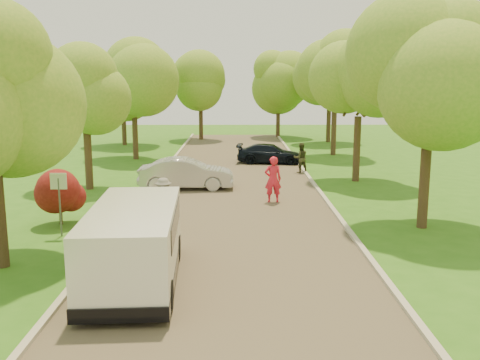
{
  "coord_description": "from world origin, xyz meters",
  "views": [
    {
      "loc": [
        0.14,
        -13.52,
        5.21
      ],
      "look_at": [
        0.28,
        7.38,
        1.3
      ],
      "focal_mm": 40.0,
      "sensor_mm": 36.0,
      "label": 1
    }
  ],
  "objects_px": {
    "person_olive": "(301,158)",
    "street_sign": "(59,191)",
    "longboard": "(164,223)",
    "person_striped": "(273,180)",
    "skateboarder": "(164,200)",
    "dark_sedan": "(270,154)",
    "silver_sedan": "(186,174)",
    "minivan": "(134,243)"
  },
  "relations": [
    {
      "from": "skateboarder",
      "to": "dark_sedan",
      "type": "bearing_deg",
      "value": -124.89
    },
    {
      "from": "person_striped",
      "to": "person_olive",
      "type": "height_order",
      "value": "person_striped"
    },
    {
      "from": "person_olive",
      "to": "street_sign",
      "type": "bearing_deg",
      "value": 41.39
    },
    {
      "from": "street_sign",
      "to": "person_striped",
      "type": "xyz_separation_m",
      "value": [
        7.51,
        5.05,
        -0.56
      ]
    },
    {
      "from": "street_sign",
      "to": "dark_sedan",
      "type": "xyz_separation_m",
      "value": [
        8.1,
        16.09,
        -0.95
      ]
    },
    {
      "from": "person_striped",
      "to": "person_olive",
      "type": "relative_size",
      "value": 1.18
    },
    {
      "from": "longboard",
      "to": "person_striped",
      "type": "xyz_separation_m",
      "value": [
        4.21,
        3.72,
        0.91
      ]
    },
    {
      "from": "minivan",
      "to": "silver_sedan",
      "type": "distance_m",
      "value": 12.27
    },
    {
      "from": "skateboarder",
      "to": "person_olive",
      "type": "bearing_deg",
      "value": -136.23
    },
    {
      "from": "skateboarder",
      "to": "street_sign",
      "type": "bearing_deg",
      "value": 5.07
    },
    {
      "from": "minivan",
      "to": "dark_sedan",
      "type": "relative_size",
      "value": 1.31
    },
    {
      "from": "person_olive",
      "to": "skateboarder",
      "type": "bearing_deg",
      "value": 49.49
    },
    {
      "from": "street_sign",
      "to": "dark_sedan",
      "type": "bearing_deg",
      "value": 63.28
    },
    {
      "from": "dark_sedan",
      "to": "person_olive",
      "type": "relative_size",
      "value": 2.48
    },
    {
      "from": "dark_sedan",
      "to": "person_striped",
      "type": "distance_m",
      "value": 11.07
    },
    {
      "from": "minivan",
      "to": "person_striped",
      "type": "xyz_separation_m",
      "value": [
        4.21,
        9.29,
        -0.06
      ]
    },
    {
      "from": "dark_sedan",
      "to": "longboard",
      "type": "xyz_separation_m",
      "value": [
        -4.8,
        -14.76,
        -0.52
      ]
    },
    {
      "from": "street_sign",
      "to": "skateboarder",
      "type": "distance_m",
      "value": 3.61
    },
    {
      "from": "dark_sedan",
      "to": "person_striped",
      "type": "bearing_deg",
      "value": -176.17
    },
    {
      "from": "street_sign",
      "to": "skateboarder",
      "type": "bearing_deg",
      "value": 21.95
    },
    {
      "from": "minivan",
      "to": "longboard",
      "type": "bearing_deg",
      "value": 86.74
    },
    {
      "from": "dark_sedan",
      "to": "minivan",
      "type": "bearing_deg",
      "value": 173.59
    },
    {
      "from": "skateboarder",
      "to": "person_striped",
      "type": "distance_m",
      "value": 5.62
    },
    {
      "from": "silver_sedan",
      "to": "person_striped",
      "type": "xyz_separation_m",
      "value": [
        4.01,
        -2.97,
        0.26
      ]
    },
    {
      "from": "street_sign",
      "to": "skateboarder",
      "type": "relative_size",
      "value": 1.31
    },
    {
      "from": "silver_sedan",
      "to": "person_olive",
      "type": "height_order",
      "value": "person_olive"
    },
    {
      "from": "dark_sedan",
      "to": "person_olive",
      "type": "distance_m",
      "value": 3.87
    },
    {
      "from": "silver_sedan",
      "to": "skateboarder",
      "type": "distance_m",
      "value": 6.69
    },
    {
      "from": "silver_sedan",
      "to": "dark_sedan",
      "type": "distance_m",
      "value": 9.3
    },
    {
      "from": "longboard",
      "to": "person_striped",
      "type": "relative_size",
      "value": 0.44
    },
    {
      "from": "dark_sedan",
      "to": "longboard",
      "type": "distance_m",
      "value": 15.53
    },
    {
      "from": "person_olive",
      "to": "silver_sedan",
      "type": "bearing_deg",
      "value": 25.4
    },
    {
      "from": "minivan",
      "to": "skateboarder",
      "type": "xyz_separation_m",
      "value": [
        0.0,
        5.58,
        -0.13
      ]
    },
    {
      "from": "minivan",
      "to": "person_striped",
      "type": "distance_m",
      "value": 10.2
    },
    {
      "from": "street_sign",
      "to": "silver_sedan",
      "type": "height_order",
      "value": "street_sign"
    },
    {
      "from": "minivan",
      "to": "person_olive",
      "type": "height_order",
      "value": "minivan"
    },
    {
      "from": "person_olive",
      "to": "person_striped",
      "type": "bearing_deg",
      "value": 63.25
    },
    {
      "from": "person_olive",
      "to": "longboard",
      "type": "bearing_deg",
      "value": 49.49
    },
    {
      "from": "dark_sedan",
      "to": "longboard",
      "type": "relative_size",
      "value": 4.81
    },
    {
      "from": "street_sign",
      "to": "silver_sedan",
      "type": "xyz_separation_m",
      "value": [
        3.5,
        8.01,
        -0.81
      ]
    },
    {
      "from": "dark_sedan",
      "to": "person_olive",
      "type": "bearing_deg",
      "value": -150.25
    },
    {
      "from": "minivan",
      "to": "silver_sedan",
      "type": "relative_size",
      "value": 1.22
    }
  ]
}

